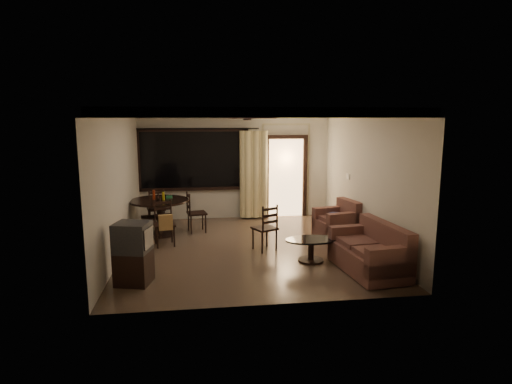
{
  "coord_description": "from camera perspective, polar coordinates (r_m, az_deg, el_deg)",
  "views": [
    {
      "loc": [
        -0.97,
        -8.46,
        2.67
      ],
      "look_at": [
        0.2,
        0.2,
        1.13
      ],
      "focal_mm": 30.0,
      "sensor_mm": 36.0,
      "label": 1
    }
  ],
  "objects": [
    {
      "name": "dining_chair_north",
      "position": [
        10.79,
        -13.12,
        -3.08
      ],
      "size": [
        0.49,
        0.49,
        0.95
      ],
      "rotation": [
        0.0,
        0.0,
        3.34
      ],
      "color": "black",
      "rests_on": "ground"
    },
    {
      "name": "tv_cabinet",
      "position": [
        7.22,
        -16.05,
        -7.85
      ],
      "size": [
        0.63,
        0.59,
        1.01
      ],
      "rotation": [
        0.0,
        0.0,
        -0.24
      ],
      "color": "black",
      "rests_on": "ground"
    },
    {
      "name": "room_shell",
      "position": [
        10.39,
        1.0,
        5.33
      ],
      "size": [
        5.5,
        6.7,
        5.5
      ],
      "color": "beige",
      "rests_on": "ground"
    },
    {
      "name": "armchair",
      "position": [
        9.72,
        10.96,
        -4.07
      ],
      "size": [
        0.97,
        0.97,
        0.83
      ],
      "rotation": [
        0.0,
        0.0,
        0.21
      ],
      "color": "#4B2323",
      "rests_on": "ground"
    },
    {
      "name": "dining_chair_east",
      "position": [
        10.15,
        -7.95,
        -3.74
      ],
      "size": [
        0.49,
        0.49,
        0.95
      ],
      "rotation": [
        0.0,
        0.0,
        1.77
      ],
      "color": "black",
      "rests_on": "ground"
    },
    {
      "name": "dining_chair_west",
      "position": [
        9.89,
        -13.68,
        -4.29
      ],
      "size": [
        0.49,
        0.49,
        0.95
      ],
      "rotation": [
        0.0,
        0.0,
        -1.38
      ],
      "color": "black",
      "rests_on": "ground"
    },
    {
      "name": "dining_table",
      "position": [
        9.95,
        -12.73,
        -2.0
      ],
      "size": [
        1.32,
        1.32,
        1.04
      ],
      "rotation": [
        0.0,
        0.0,
        0.19
      ],
      "color": "black",
      "rests_on": "ground"
    },
    {
      "name": "dining_chair_south",
      "position": [
        9.2,
        -12.06,
        -5.15
      ],
      "size": [
        0.49,
        0.54,
        0.95
      ],
      "rotation": [
        0.0,
        0.0,
        0.19
      ],
      "color": "black",
      "rests_on": "ground"
    },
    {
      "name": "sofa",
      "position": [
        7.77,
        15.15,
        -7.87
      ],
      "size": [
        1.01,
        1.66,
        0.84
      ],
      "rotation": [
        0.0,
        0.0,
        0.11
      ],
      "color": "#4B2323",
      "rests_on": "ground"
    },
    {
      "name": "side_chair",
      "position": [
        8.7,
        1.2,
        -5.95
      ],
      "size": [
        0.56,
        0.56,
        0.95
      ],
      "rotation": [
        0.0,
        0.0,
        3.58
      ],
      "color": "black",
      "rests_on": "ground"
    },
    {
      "name": "ground",
      "position": [
        8.93,
        -1.1,
        -7.43
      ],
      "size": [
        5.5,
        5.5,
        0.0
      ],
      "primitive_type": "plane",
      "color": "#7F6651",
      "rests_on": "ground"
    },
    {
      "name": "coffee_table",
      "position": [
        8.12,
        7.35,
        -7.2
      ],
      "size": [
        0.97,
        0.58,
        0.43
      ],
      "rotation": [
        0.0,
        0.0,
        0.1
      ],
      "color": "black",
      "rests_on": "ground"
    }
  ]
}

